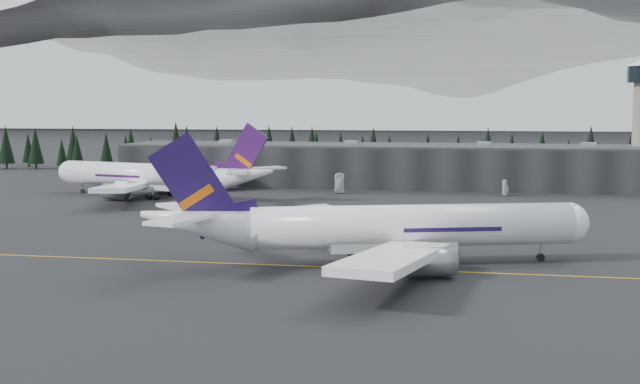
% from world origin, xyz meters
% --- Properties ---
extents(ground, '(1400.00, 1400.00, 0.00)m').
position_xyz_m(ground, '(0.00, 0.00, 0.00)').
color(ground, black).
rests_on(ground, ground).
extents(taxiline, '(400.00, 0.40, 0.02)m').
position_xyz_m(taxiline, '(0.00, -2.00, 0.01)').
color(taxiline, gold).
rests_on(taxiline, ground).
extents(terminal, '(160.00, 30.00, 12.60)m').
position_xyz_m(terminal, '(0.00, 125.00, 6.30)').
color(terminal, black).
rests_on(terminal, ground).
extents(treeline, '(360.00, 20.00, 15.00)m').
position_xyz_m(treeline, '(0.00, 162.00, 7.50)').
color(treeline, black).
rests_on(treeline, ground).
extents(mountain_ridge, '(4400.00, 900.00, 420.00)m').
position_xyz_m(mountain_ridge, '(0.00, 1000.00, 0.00)').
color(mountain_ridge, white).
rests_on(mountain_ridge, ground).
extents(jet_main, '(67.97, 61.42, 20.49)m').
position_xyz_m(jet_main, '(11.89, 1.10, 5.78)').
color(jet_main, white).
rests_on(jet_main, ground).
extents(jet_parked, '(67.18, 61.22, 20.14)m').
position_xyz_m(jet_parked, '(-55.11, 81.11, 5.68)').
color(jet_parked, white).
rests_on(jet_parked, ground).
extents(gse_vehicle_a, '(3.33, 6.06, 1.61)m').
position_xyz_m(gse_vehicle_a, '(-9.52, 99.57, 0.80)').
color(gse_vehicle_a, white).
rests_on(gse_vehicle_a, ground).
extents(gse_vehicle_b, '(4.81, 3.31, 1.52)m').
position_xyz_m(gse_vehicle_b, '(35.68, 102.48, 0.76)').
color(gse_vehicle_b, silver).
rests_on(gse_vehicle_b, ground).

